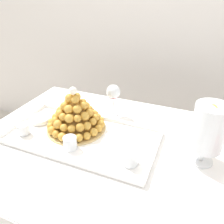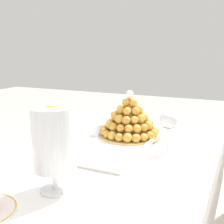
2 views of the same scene
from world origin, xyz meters
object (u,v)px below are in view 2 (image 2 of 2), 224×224
object	(u,v)px
serving_tray	(114,139)
croquembouche	(129,120)
wine_glass	(169,122)
dessert_cup_left	(121,119)
macaron_goblet	(54,139)
dessert_cup_mid_left	(97,130)
dessert_cup_centre	(67,147)
creme_brulee_ramekin	(141,124)

from	to	relation	value
serving_tray	croquembouche	xyz separation A→B (m)	(-0.06, 0.05, 0.08)
wine_glass	serving_tray	bearing A→B (deg)	-101.16
croquembouche	dessert_cup_left	xyz separation A→B (m)	(-0.20, -0.13, -0.06)
croquembouche	macaron_goblet	bearing A→B (deg)	-0.38
dessert_cup_mid_left	dessert_cup_centre	bearing A→B (deg)	1.52
dessert_cup_centre	dessert_cup_mid_left	bearing A→B (deg)	-178.48
creme_brulee_ramekin	serving_tray	bearing A→B (deg)	-8.35
croquembouche	dessert_cup_mid_left	size ratio (longest dim) A/B	4.91
croquembouche	wine_glass	size ratio (longest dim) A/B	1.66
serving_tray	creme_brulee_ramekin	world-z (taller)	creme_brulee_ramekin
dessert_cup_centre	macaron_goblet	distance (m)	0.30
dessert_cup_left	dessert_cup_mid_left	xyz separation A→B (m)	(0.25, -0.01, 0.00)
creme_brulee_ramekin	macaron_goblet	bearing A→B (deg)	0.56
macaron_goblet	wine_glass	size ratio (longest dim) A/B	1.53
croquembouche	wine_glass	bearing A→B (deg)	62.61
dessert_cup_centre	creme_brulee_ramekin	distance (m)	0.52
serving_tray	wine_glass	size ratio (longest dim) A/B	4.04
dessert_cup_mid_left	creme_brulee_ramekin	xyz separation A→B (m)	(-0.25, 0.13, -0.01)
serving_tray	wine_glass	xyz separation A→B (m)	(0.05, 0.25, 0.12)
dessert_cup_mid_left	creme_brulee_ramekin	bearing A→B (deg)	153.35
dessert_cup_left	dessert_cup_centre	bearing A→B (deg)	-0.27
dessert_cup_mid_left	croquembouche	bearing A→B (deg)	111.15
serving_tray	dessert_cup_mid_left	distance (m)	0.09
croquembouche	dessert_cup_left	size ratio (longest dim) A/B	5.36
serving_tray	croquembouche	distance (m)	0.11
dessert_cup_left	wine_glass	size ratio (longest dim) A/B	0.31
dessert_cup_left	dessert_cup_centre	xyz separation A→B (m)	(0.51, -0.00, 0.00)
serving_tray	wine_glass	bearing A→B (deg)	78.84
creme_brulee_ramekin	dessert_cup_mid_left	bearing A→B (deg)	-26.65
serving_tray	dessert_cup_mid_left	bearing A→B (deg)	-91.80
dessert_cup_mid_left	dessert_cup_centre	xyz separation A→B (m)	(0.26, 0.01, 0.00)
creme_brulee_ramekin	wine_glass	xyz separation A→B (m)	(0.30, 0.22, 0.10)
dessert_cup_mid_left	wine_glass	size ratio (longest dim) A/B	0.34
croquembouche	dessert_cup_centre	world-z (taller)	croquembouche
dessert_cup_left	macaron_goblet	size ratio (longest dim) A/B	0.20
dessert_cup_left	wine_glass	distance (m)	0.46
dessert_cup_left	creme_brulee_ramekin	bearing A→B (deg)	90.23
dessert_cup_left	wine_glass	bearing A→B (deg)	47.56
croquembouche	dessert_cup_left	distance (m)	0.24
croquembouche	serving_tray	bearing A→B (deg)	-40.86
wine_glass	macaron_goblet	bearing A→B (deg)	-24.75
croquembouche	creme_brulee_ramekin	bearing A→B (deg)	-176.82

